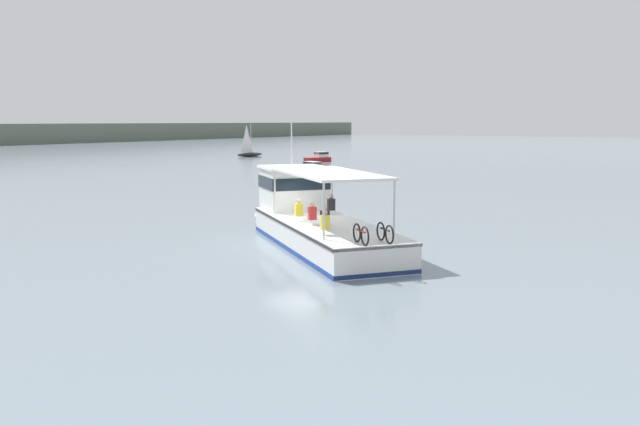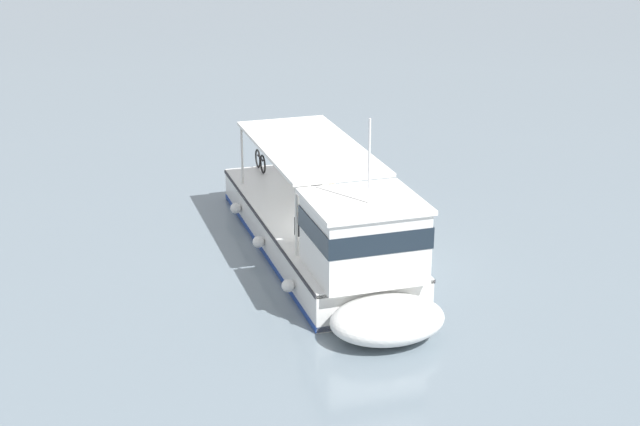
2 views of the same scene
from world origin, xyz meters
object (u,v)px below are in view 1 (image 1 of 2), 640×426
ferry_main (312,219)px  motorboat_far_left (319,157)px  motorboat_outer_anchorage (310,169)px  sailboat_horizon_east (249,153)px

ferry_main → motorboat_far_left: (46.63, 31.25, -0.47)m
ferry_main → motorboat_outer_anchorage: (29.79, 20.93, -0.47)m
motorboat_outer_anchorage → motorboat_far_left: same height
ferry_main → motorboat_outer_anchorage: 36.41m
motorboat_outer_anchorage → ferry_main: bearing=-144.9°
motorboat_outer_anchorage → sailboat_horizon_east: size_ratio=0.71×
ferry_main → motorboat_outer_anchorage: bearing=35.1°
sailboat_horizon_east → motorboat_far_left: sailboat_horizon_east is taller
ferry_main → sailboat_horizon_east: size_ratio=2.23×
ferry_main → sailboat_horizon_east: (50.97, 46.65, -0.48)m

